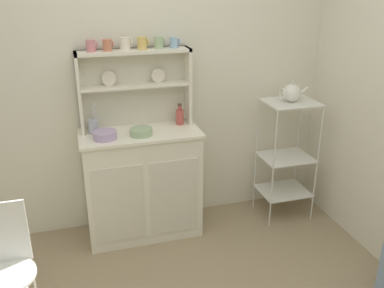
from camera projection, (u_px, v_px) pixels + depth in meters
The scene contains 16 objects.
wall_back at pixel (139, 80), 3.39m from camera, with size 3.84×0.05×2.50m, color silver.
hutch_cabinet at pixel (142, 183), 3.44m from camera, with size 0.94×0.45×0.90m.
hutch_shelf_unit at pixel (134, 82), 3.29m from camera, with size 0.87×0.18×0.61m.
bakers_rack at pixel (287, 150), 3.65m from camera, with size 0.43×0.36×1.06m.
wire_chair at pixel (3, 261), 2.42m from camera, with size 0.36×0.36×0.85m.
cup_rose_0 at pixel (91, 46), 3.06m from camera, with size 0.08×0.07×0.09m.
cup_terracotta_1 at pixel (107, 45), 3.09m from camera, with size 0.08×0.06×0.09m.
cup_cream_2 at pixel (125, 44), 3.13m from camera, with size 0.09×0.08×0.09m.
cup_gold_3 at pixel (142, 43), 3.16m from camera, with size 0.09×0.07×0.09m.
cup_sage_4 at pixel (159, 42), 3.19m from camera, with size 0.08×0.07×0.09m.
cup_sky_5 at pixel (174, 42), 3.23m from camera, with size 0.08×0.06×0.08m.
bowl_mixing_large at pixel (105, 135), 3.13m from camera, with size 0.18×0.18×0.06m, color #B79ECC.
bowl_floral_medium at pixel (141, 132), 3.20m from camera, with size 0.17×0.17×0.05m, color #9EB78E.
jam_bottle at pixel (180, 116), 3.42m from camera, with size 0.06×0.06×0.17m.
utensil_jar at pixel (93, 126), 3.24m from camera, with size 0.08×0.08×0.24m.
porcelain_teapot at pixel (292, 93), 3.46m from camera, with size 0.24×0.15×0.17m.
Camera 1 is at (-0.53, -1.70, 2.04)m, focal length 39.58 mm.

